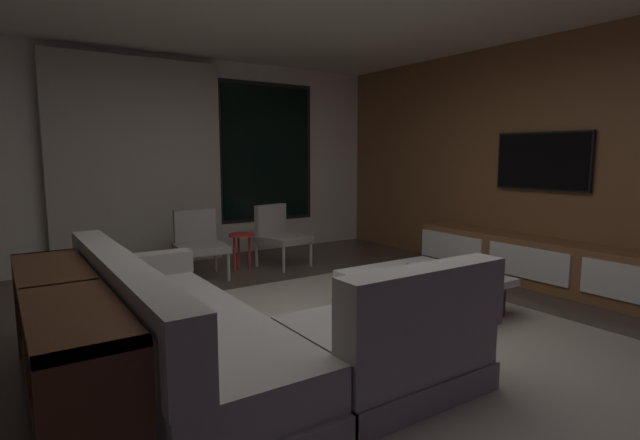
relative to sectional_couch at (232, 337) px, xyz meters
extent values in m
plane|color=#473D33|center=(0.91, 0.14, -0.29)|extent=(9.20, 9.20, 0.00)
cube|color=silver|center=(0.91, 3.80, 1.06)|extent=(6.60, 0.12, 2.70)
cube|color=black|center=(2.21, 3.74, 1.16)|extent=(1.52, 0.02, 2.02)
cube|color=black|center=(2.21, 3.72, 1.16)|extent=(1.40, 0.03, 1.90)
cube|color=#BCB5A3|center=(0.36, 3.62, 1.01)|extent=(2.10, 0.12, 2.60)
cube|color=brown|center=(3.97, 0.14, 1.06)|extent=(0.12, 7.80, 2.70)
cube|color=#ADA391|center=(1.26, 0.04, -0.28)|extent=(3.20, 3.80, 0.01)
cube|color=gray|center=(-0.24, 0.23, -0.20)|extent=(0.90, 2.50, 0.18)
cube|color=#9E9991|center=(-0.24, 0.23, 0.01)|extent=(0.86, 2.42, 0.24)
cube|color=#9E9991|center=(-0.59, 0.23, 0.33)|extent=(0.20, 2.50, 0.40)
cube|color=#9E9991|center=(-0.24, 1.38, 0.22)|extent=(0.90, 0.20, 0.18)
cube|color=gray|center=(0.74, -0.57, -0.20)|extent=(1.10, 0.90, 0.18)
cube|color=#9E9991|center=(0.74, -0.57, 0.01)|extent=(1.07, 0.86, 0.24)
cube|color=#9E9991|center=(0.74, -0.92, 0.33)|extent=(1.10, 0.20, 0.40)
cube|color=beige|center=(-0.47, 0.78, 0.29)|extent=(0.10, 0.36, 0.36)
cube|color=#B2A893|center=(-0.47, -0.07, 0.29)|extent=(0.10, 0.36, 0.36)
cube|color=#472917|center=(1.96, 0.28, -0.14)|extent=(1.00, 1.00, 0.30)
cube|color=white|center=(1.96, 0.28, 0.04)|extent=(1.16, 1.16, 0.06)
cube|color=#4A49BF|center=(2.02, 0.34, 0.09)|extent=(0.24, 0.17, 0.03)
cube|color=#BD3567|center=(2.02, 0.33, 0.12)|extent=(0.23, 0.20, 0.03)
cube|color=#96909F|center=(2.00, 0.33, 0.15)|extent=(0.26, 0.18, 0.03)
cylinder|color=#B2ADA0|center=(2.14, 2.42, -0.11)|extent=(0.04, 0.04, 0.36)
cylinder|color=#B2ADA0|center=(1.67, 2.30, -0.11)|extent=(0.04, 0.04, 0.36)
cylinder|color=#B2ADA0|center=(2.01, 2.90, -0.11)|extent=(0.04, 0.04, 0.36)
cylinder|color=#B2ADA0|center=(1.55, 2.79, -0.11)|extent=(0.04, 0.04, 0.36)
cube|color=#9E9991|center=(1.84, 2.60, 0.07)|extent=(0.66, 0.68, 0.08)
cube|color=#9E9991|center=(1.78, 2.84, 0.30)|extent=(0.49, 0.20, 0.38)
cylinder|color=#B2ADA0|center=(0.96, 2.31, -0.11)|extent=(0.04, 0.04, 0.36)
cylinder|color=#B2ADA0|center=(0.48, 2.35, -0.11)|extent=(0.04, 0.04, 0.36)
cylinder|color=#B2ADA0|center=(1.01, 2.80, -0.11)|extent=(0.04, 0.04, 0.36)
cylinder|color=#B2ADA0|center=(0.53, 2.85, -0.11)|extent=(0.04, 0.04, 0.36)
cube|color=#9E9991|center=(0.75, 2.58, 0.07)|extent=(0.59, 0.61, 0.08)
cube|color=#9E9991|center=(0.77, 2.82, 0.30)|extent=(0.49, 0.12, 0.38)
cylinder|color=red|center=(1.21, 2.69, -0.06)|extent=(0.03, 0.03, 0.46)
cylinder|color=red|center=(1.41, 2.69, -0.06)|extent=(0.03, 0.03, 0.46)
cylinder|color=red|center=(1.31, 2.79, -0.06)|extent=(0.03, 0.03, 0.46)
cylinder|color=red|center=(1.31, 2.69, 0.16)|extent=(0.32, 0.32, 0.02)
cube|color=brown|center=(3.69, 0.24, -0.03)|extent=(0.44, 3.10, 0.52)
cube|color=white|center=(3.46, -0.80, 0.00)|extent=(0.02, 0.93, 0.33)
cube|color=white|center=(3.46, 0.24, 0.00)|extent=(0.02, 0.93, 0.33)
cube|color=white|center=(3.46, 1.29, 0.00)|extent=(0.02, 0.93, 0.33)
cube|color=#352214|center=(3.64, -0.61, -0.17)|extent=(0.33, 0.68, 0.19)
cube|color=#8675D8|center=(3.64, -0.77, -0.17)|extent=(0.03, 0.04, 0.18)
cube|color=#CC5164|center=(3.64, -0.66, -0.19)|extent=(0.03, 0.04, 0.16)
cube|color=#8C745D|center=(3.64, -0.56, -0.18)|extent=(0.03, 0.04, 0.17)
cube|color=#465752|center=(3.64, -0.45, -0.18)|extent=(0.03, 0.04, 0.18)
cube|color=#688359|center=(3.64, -0.35, -0.19)|extent=(0.03, 0.04, 0.15)
cube|color=black|center=(3.86, 0.39, 1.06)|extent=(0.04, 1.10, 0.64)
cube|color=black|center=(3.86, 0.39, 1.06)|extent=(0.05, 1.06, 0.60)
cube|color=#472917|center=(-0.91, 0.13, 0.43)|extent=(0.40, 2.10, 0.04)
cube|color=#472917|center=(-0.91, 0.13, -0.15)|extent=(0.38, 2.04, 0.03)
cube|color=#472917|center=(-0.91, 1.16, 0.08)|extent=(0.40, 0.04, 0.74)
cube|color=#472917|center=(-0.91, 0.13, 0.08)|extent=(0.38, 0.03, 0.74)
cube|color=silver|center=(-0.91, -0.71, 0.00)|extent=(0.18, 0.04, 0.26)
cube|color=silver|center=(-0.91, -0.50, -0.02)|extent=(0.18, 0.04, 0.22)
cube|color=white|center=(-0.91, -0.29, 0.00)|extent=(0.18, 0.04, 0.27)
cube|color=white|center=(-0.92, -0.08, -0.02)|extent=(0.18, 0.04, 0.22)
cube|color=silver|center=(-0.92, 0.13, -0.02)|extent=(0.18, 0.04, 0.23)
cube|color=silver|center=(-0.92, 0.34, 0.00)|extent=(0.18, 0.04, 0.26)
cube|color=white|center=(-0.92, 0.55, -0.02)|extent=(0.18, 0.04, 0.24)
cube|color=silver|center=(-0.91, 0.76, 0.00)|extent=(0.18, 0.04, 0.26)
cube|color=white|center=(-0.91, 0.97, -0.01)|extent=(0.18, 0.04, 0.25)
camera|label=1|loc=(-1.17, -2.75, 1.13)|focal=27.45mm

